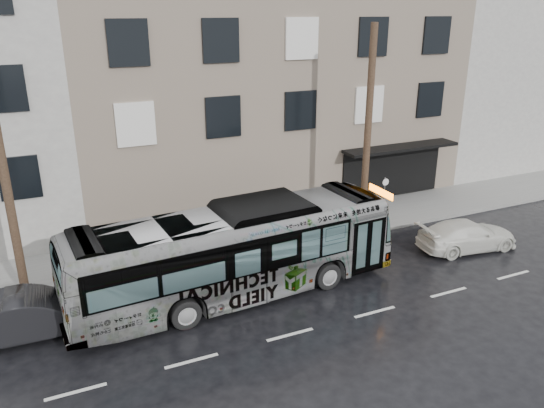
% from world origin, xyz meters
% --- Properties ---
extents(ground, '(120.00, 120.00, 0.00)m').
position_xyz_m(ground, '(0.00, 0.00, 0.00)').
color(ground, black).
rests_on(ground, ground).
extents(sidewalk, '(90.00, 3.60, 0.15)m').
position_xyz_m(sidewalk, '(0.00, 4.90, 0.07)').
color(sidewalk, gray).
rests_on(sidewalk, ground).
extents(building_taupe, '(20.00, 12.00, 11.00)m').
position_xyz_m(building_taupe, '(5.00, 12.70, 5.50)').
color(building_taupe, '#7B6A5E').
rests_on(building_taupe, ground).
extents(building_filler, '(18.00, 12.00, 12.00)m').
position_xyz_m(building_filler, '(24.00, 12.70, 6.00)').
color(building_filler, '#BAB9B0').
rests_on(building_filler, ground).
extents(utility_pole_front, '(0.30, 0.30, 9.00)m').
position_xyz_m(utility_pole_front, '(6.50, 3.30, 4.65)').
color(utility_pole_front, '#503A28').
rests_on(utility_pole_front, sidewalk).
extents(utility_pole_rear, '(0.30, 0.30, 9.00)m').
position_xyz_m(utility_pole_rear, '(-7.50, 3.30, 4.65)').
color(utility_pole_rear, '#503A28').
rests_on(utility_pole_rear, sidewalk).
extents(sign_post, '(0.06, 0.06, 2.40)m').
position_xyz_m(sign_post, '(7.60, 3.30, 1.35)').
color(sign_post, slate).
rests_on(sign_post, sidewalk).
extents(bus, '(12.03, 3.55, 3.31)m').
position_xyz_m(bus, '(-0.65, 0.59, 1.65)').
color(bus, '#B2B2B2').
rests_on(bus, ground).
extents(white_sedan, '(4.53, 2.29, 1.26)m').
position_xyz_m(white_sedan, '(9.66, 0.11, 0.63)').
color(white_sedan, silver).
rests_on(white_sedan, ground).
extents(dark_sedan, '(4.48, 1.63, 1.47)m').
position_xyz_m(dark_sedan, '(-7.32, 0.84, 0.73)').
color(dark_sedan, black).
rests_on(dark_sedan, ground).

